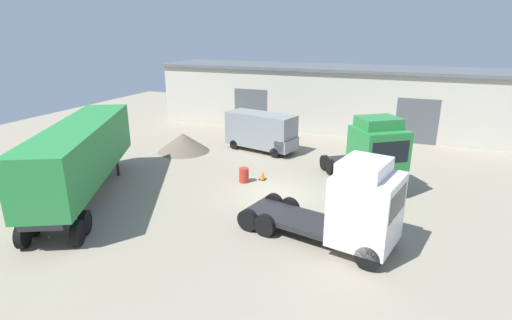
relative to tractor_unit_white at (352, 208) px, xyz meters
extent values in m
plane|color=gray|center=(-4.84, 4.25, -1.85)|extent=(60.00, 60.00, 0.00)
cube|color=#B7B2A3|center=(-4.84, 21.29, 0.83)|extent=(32.25, 6.08, 5.34)
cube|color=#565B60|center=(-4.84, 21.29, 3.62)|extent=(32.75, 6.58, 0.25)
cube|color=#4C5156|center=(-11.94, 18.28, -0.05)|extent=(3.20, 0.08, 3.60)
cube|color=#4C5156|center=(2.25, 18.28, -0.05)|extent=(3.20, 0.08, 3.60)
cube|color=silver|center=(0.54, -0.13, 0.09)|extent=(2.88, 2.96, 2.86)
cube|color=silver|center=(0.34, -0.09, 1.80)|extent=(2.09, 2.41, 0.60)
cube|color=black|center=(1.68, -0.39, 0.66)|extent=(0.53, 2.07, 1.03)
cube|color=#232326|center=(-2.71, 0.58, -1.22)|extent=(4.59, 2.87, 0.24)
cylinder|color=#B2B2B7|center=(-1.91, 1.43, -1.39)|extent=(1.19, 0.78, 0.56)
cylinder|color=black|center=(1.36, 0.81, -1.34)|extent=(1.05, 0.51, 1.01)
cylinder|color=black|center=(0.89, -1.34, -1.34)|extent=(1.05, 0.51, 1.01)
cylinder|color=black|center=(-3.19, 1.82, -1.34)|extent=(1.05, 0.51, 1.01)
cylinder|color=black|center=(-3.66, -0.33, -1.34)|extent=(1.05, 0.51, 1.01)
cylinder|color=black|center=(-4.07, 2.01, -1.34)|extent=(1.05, 0.51, 1.01)
cylinder|color=black|center=(-4.54, -0.14, -1.34)|extent=(1.05, 0.51, 1.01)
cube|color=#28843D|center=(-13.98, -0.04, 0.88)|extent=(7.46, 11.42, 2.75)
cube|color=#232326|center=(-13.98, -0.04, -0.62)|extent=(6.79, 11.08, 0.24)
cube|color=#232326|center=(-16.31, 2.78, -1.29)|extent=(0.22, 0.22, 1.11)
cube|color=#232326|center=(-14.88, 3.51, -1.29)|extent=(0.22, 0.22, 1.11)
cylinder|color=black|center=(-13.15, -4.07, -1.30)|extent=(0.76, 1.11, 1.09)
cylinder|color=black|center=(-11.19, -3.07, -1.30)|extent=(0.76, 1.11, 1.09)
cylinder|color=black|center=(-12.70, -4.96, -1.30)|extent=(0.76, 1.11, 1.09)
cylinder|color=black|center=(-10.74, -3.97, -1.30)|extent=(0.76, 1.11, 1.09)
cube|color=gray|center=(-8.53, 11.90, -0.25)|extent=(5.59, 3.20, 2.47)
cube|color=gray|center=(-6.31, 11.36, -1.04)|extent=(1.35, 2.16, 0.90)
cube|color=black|center=(-6.70, 11.45, 0.24)|extent=(0.48, 1.65, 0.89)
cylinder|color=black|center=(-6.55, 12.29, -1.49)|extent=(0.77, 0.46, 0.72)
cylinder|color=black|center=(-6.95, 10.64, -1.49)|extent=(0.77, 0.46, 0.72)
cylinder|color=black|center=(-10.11, 13.17, -1.49)|extent=(0.77, 0.46, 0.72)
cylinder|color=black|center=(-10.51, 11.51, -1.49)|extent=(0.77, 0.46, 0.72)
cube|color=#28843D|center=(0.33, 6.44, 0.25)|extent=(3.43, 3.41, 3.22)
cube|color=#28843D|center=(0.21, 6.60, 2.14)|extent=(2.69, 2.59, 0.60)
cube|color=black|center=(1.01, 5.49, 0.89)|extent=(1.75, 1.29, 1.16)
cube|color=#232326|center=(-1.43, 8.90, -1.24)|extent=(3.75, 4.14, 0.24)
cylinder|color=#B2B2B7|center=(-0.27, 8.99, -1.41)|extent=(1.10, 1.22, 0.56)
cylinder|color=black|center=(1.57, 6.59, -1.36)|extent=(0.81, 0.96, 0.97)
cylinder|color=black|center=(-0.22, 5.31, -1.36)|extent=(0.81, 0.96, 0.97)
cylinder|color=black|center=(-0.79, 9.89, -1.36)|extent=(0.81, 0.96, 0.97)
cylinder|color=black|center=(-2.58, 8.61, -1.36)|extent=(0.81, 0.96, 0.97)
cylinder|color=black|center=(-1.31, 10.62, -1.36)|extent=(0.81, 0.96, 0.97)
cylinder|color=black|center=(-3.10, 9.34, -1.36)|extent=(0.81, 0.96, 0.97)
cone|color=#665B4C|center=(-13.84, 9.54, -1.15)|extent=(3.88, 3.88, 1.39)
cylinder|color=#B22D23|center=(-7.10, 5.35, -1.41)|extent=(0.58, 0.58, 0.88)
cube|color=black|center=(-6.22, 6.15, -1.83)|extent=(0.40, 0.40, 0.04)
cone|color=orange|center=(-6.22, 6.15, -1.57)|extent=(0.36, 0.36, 0.55)
camera|label=1|loc=(1.79, -15.16, 6.87)|focal=28.00mm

